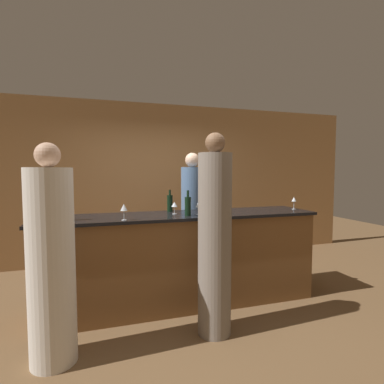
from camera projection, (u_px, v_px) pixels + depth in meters
The scene contains 16 objects.
ground_plane at pixel (182, 304), 3.62m from camera, with size 14.00×14.00×0.00m, color brown.
back_wall at pixel (153, 182), 5.40m from camera, with size 8.00×0.06×2.80m.
bar_counter at pixel (182, 259), 3.58m from camera, with size 3.27×0.70×1.10m.
bartender at pixel (192, 220), 4.47m from camera, with size 0.33×0.33×1.87m.
guest_0 at pixel (51, 263), 2.46m from camera, with size 0.38×0.38×1.83m.
guest_1 at pixel (215, 241), 2.90m from camera, with size 0.33×0.33×1.97m.
wine_bottle_0 at pixel (188, 206), 3.39m from camera, with size 0.07×0.07×0.29m.
wine_bottle_1 at pixel (170, 203), 3.74m from camera, with size 0.07×0.07×0.27m.
wine_bottle_2 at pixel (68, 209), 3.06m from camera, with size 0.07×0.07×0.30m.
wine_glass_0 at pixel (54, 209), 3.09m from camera, with size 0.07×0.07×0.15m.
wine_glass_1 at pixel (220, 203), 3.54m from camera, with size 0.06×0.06×0.17m.
wine_glass_2 at pixel (174, 205), 3.52m from camera, with size 0.07×0.07×0.14m.
wine_glass_3 at pixel (294, 200), 3.97m from camera, with size 0.06×0.06×0.16m.
wine_glass_4 at pixel (124, 208), 3.07m from camera, with size 0.07×0.07×0.17m.
wine_glass_5 at pixel (54, 211), 2.92m from camera, with size 0.06×0.06×0.15m.
wine_glass_6 at pixel (199, 204), 3.46m from camera, with size 0.07×0.07×0.17m.
Camera 1 is at (-0.93, -3.39, 1.60)m, focal length 28.00 mm.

